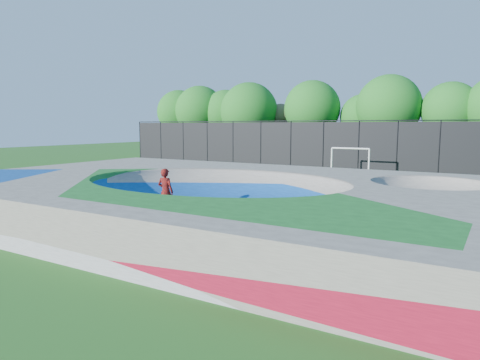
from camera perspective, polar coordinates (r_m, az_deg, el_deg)
name	(u,v)px	position (r m, az deg, el deg)	size (l,w,h in m)	color
ground	(214,216)	(17.17, -3.49, -4.86)	(120.00, 120.00, 0.00)	#1C5216
skate_deck	(214,198)	(17.03, -3.51, -2.39)	(22.00, 14.00, 1.50)	gray
skater	(166,192)	(17.58, -9.90, -1.53)	(0.69, 0.45, 1.89)	#AC160D
skateboard	(166,214)	(17.74, -9.84, -4.47)	(0.78, 0.22, 0.05)	black
soccer_goal	(350,156)	(33.35, 14.46, 3.17)	(2.97, 0.12, 1.96)	white
fence	(359,144)	(36.17, 15.54, 4.61)	(48.09, 0.09, 4.04)	black
treeline	(374,109)	(40.81, 17.41, 9.04)	(51.63, 7.69, 8.48)	#4A3625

